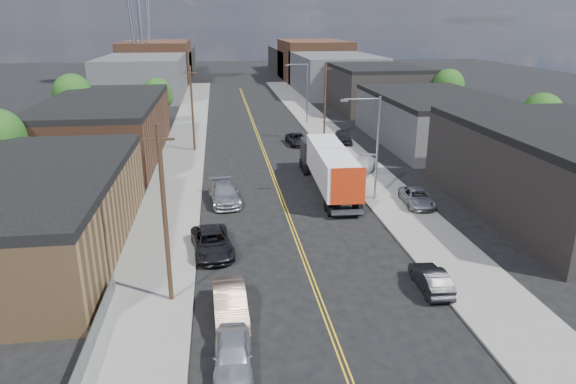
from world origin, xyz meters
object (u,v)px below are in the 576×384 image
object	(u,v)px
car_ahead_truck	(297,139)
car_right_oncoming	(431,279)
car_left_a	(233,354)
car_left_c	(212,243)
car_right_lot_a	(417,197)
car_left_b	(230,303)
car_right_lot_c	(343,137)
car_right_lot_b	(362,166)
car_left_d	(224,194)
semi_truck	(327,164)

from	to	relation	value
car_ahead_truck	car_right_oncoming	bearing A→B (deg)	-90.83
car_right_oncoming	car_left_a	bearing A→B (deg)	28.57
car_left_c	car_right_oncoming	xyz separation A→B (m)	(12.56, -6.66, -0.08)
car_ahead_truck	car_right_lot_a	bearing A→B (deg)	-78.80
car_left_b	car_ahead_truck	world-z (taller)	car_left_b
car_right_lot_c	car_right_lot_b	bearing A→B (deg)	-86.81
car_right_lot_a	car_right_lot_b	bearing A→B (deg)	106.43
car_left_d	car_right_oncoming	distance (m)	20.30
semi_truck	car_left_d	bearing A→B (deg)	-161.66
car_right_lot_b	car_ahead_truck	world-z (taller)	car_right_lot_b
car_left_b	car_left_c	distance (m)	8.05
car_left_c	car_right_oncoming	bearing A→B (deg)	-34.81
car_left_d	car_left_b	bearing A→B (deg)	-96.23
car_left_c	car_right_lot_c	xyz separation A→B (m)	(16.25, 30.24, 0.21)
semi_truck	car_left_c	world-z (taller)	semi_truck
car_left_c	car_right_lot_b	bearing A→B (deg)	41.52
semi_truck	car_left_d	distance (m)	10.01
car_right_lot_b	car_left_c	bearing A→B (deg)	-99.99
car_right_lot_a	car_right_lot_b	size ratio (longest dim) A/B	0.93
car_left_c	car_right_lot_a	world-z (taller)	car_left_c
car_right_lot_b	car_ahead_truck	distance (m)	14.60
car_right_lot_b	car_right_lot_a	bearing A→B (deg)	-47.08
car_right_oncoming	car_ahead_truck	world-z (taller)	car_ahead_truck
car_left_a	car_right_lot_b	size ratio (longest dim) A/B	0.83
car_left_d	car_right_lot_a	world-z (taller)	car_left_d
car_left_a	car_left_b	distance (m)	4.30
car_left_a	car_left_c	xyz separation A→B (m)	(-0.96, 12.29, 0.03)
car_right_lot_b	car_right_lot_c	world-z (taller)	car_right_lot_c
car_ahead_truck	semi_truck	bearing A→B (deg)	-94.04
car_left_a	car_right_oncoming	bearing A→B (deg)	27.69
semi_truck	car_right_lot_b	distance (m)	6.29
car_left_c	car_left_d	world-z (taller)	car_left_d
car_left_a	car_left_c	distance (m)	12.33
car_left_b	car_right_lot_b	bearing A→B (deg)	58.29
car_right_lot_a	car_ahead_truck	size ratio (longest dim) A/B	0.96
car_left_c	car_ahead_truck	world-z (taller)	car_left_c
car_right_lot_c	car_ahead_truck	distance (m)	5.82
car_right_oncoming	car_right_lot_a	bearing A→B (deg)	-105.28
car_right_lot_c	semi_truck	bearing A→B (deg)	-99.65
car_left_c	car_left_a	bearing A→B (deg)	-92.38
car_left_b	car_left_d	bearing A→B (deg)	87.71
car_left_a	car_left_b	world-z (taller)	car_left_b
car_right_lot_b	car_left_b	bearing A→B (deg)	-87.79
car_right_oncoming	car_right_lot_c	size ratio (longest dim) A/B	0.86
car_right_lot_c	car_ahead_truck	bearing A→B (deg)	-176.33
car_right_oncoming	car_ahead_truck	size ratio (longest dim) A/B	0.83
semi_truck	car_right_lot_b	xyz separation A→B (m)	(4.51, 4.12, -1.49)
car_left_c	car_left_d	size ratio (longest dim) A/B	0.96
car_right_lot_a	car_right_oncoming	bearing A→B (deg)	-102.84
car_left_c	car_right_lot_a	bearing A→B (deg)	15.25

